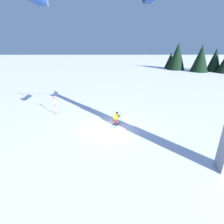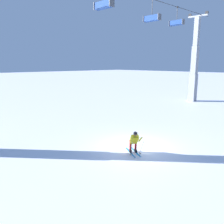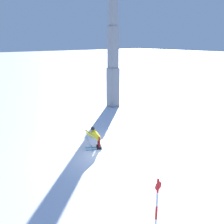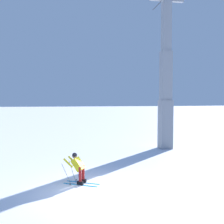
{
  "view_description": "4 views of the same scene",
  "coord_description": "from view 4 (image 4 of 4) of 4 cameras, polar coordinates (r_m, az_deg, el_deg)",
  "views": [
    {
      "loc": [
        -0.39,
        15.76,
        7.9
      ],
      "look_at": [
        -0.51,
        2.47,
        2.67
      ],
      "focal_mm": 27.73,
      "sensor_mm": 36.0,
      "label": 1
    },
    {
      "loc": [
        -10.83,
        -9.11,
        5.22
      ],
      "look_at": [
        -0.69,
        1.46,
        2.13
      ],
      "focal_mm": 37.05,
      "sensor_mm": 36.0,
      "label": 2
    },
    {
      "loc": [
        10.33,
        -8.71,
        6.31
      ],
      "look_at": [
        -1.27,
        0.75,
        1.96
      ],
      "focal_mm": 39.96,
      "sensor_mm": 36.0,
      "label": 3
    },
    {
      "loc": [
        10.3,
        -1.31,
        3.79
      ],
      "look_at": [
        -1.5,
        0.93,
        3.2
      ],
      "focal_mm": 40.38,
      "sensor_mm": 36.0,
      "label": 4
    }
  ],
  "objects": [
    {
      "name": "ground_plane",
      "position": [
        11.05,
        -3.45,
        -17.24
      ],
      "size": [
        260.0,
        260.0,
        0.0
      ],
      "primitive_type": "plane",
      "color": "white"
    },
    {
      "name": "skier_carving_main",
      "position": [
        11.69,
        -7.72,
        -12.04
      ],
      "size": [
        1.27,
        1.7,
        1.53
      ],
      "color": "#198CCC",
      "rests_on": "ground_plane"
    },
    {
      "name": "lift_tower_near",
      "position": [
        19.9,
        12.07,
        5.79
      ],
      "size": [
        0.92,
        2.78,
        11.8
      ],
      "color": "gray",
      "rests_on": "ground_plane"
    }
  ]
}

